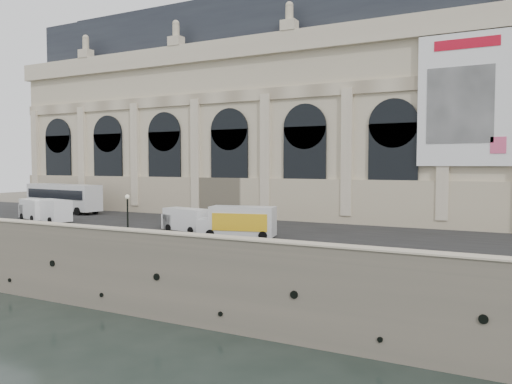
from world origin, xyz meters
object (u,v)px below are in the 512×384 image
van_a (35,209)px  lamp_right (128,217)px  van_b (51,211)px  van_c (184,220)px  bus_left (63,197)px  box_truck (238,222)px

van_a → lamp_right: bearing=-19.0°
van_b → van_c: van_b is taller
van_b → bus_left: bearing=131.6°
van_a → van_b: van_b is taller
van_c → box_truck: (6.79, -1.12, 0.25)m
van_b → lamp_right: lamp_right is taller
van_a → van_b: 3.57m
van_b → lamp_right: (17.44, -6.61, 0.68)m
bus_left → van_b: 11.32m
van_a → lamp_right: (20.96, -7.20, 0.73)m
lamp_right → bus_left: bearing=148.9°
bus_left → box_truck: bearing=-15.7°
van_c → van_a: bearing=179.3°
lamp_right → van_a: bearing=161.0°
box_truck → lamp_right: lamp_right is taller
van_c → lamp_right: 7.06m
box_truck → lamp_right: size_ratio=1.83×
van_c → lamp_right: bearing=-99.3°
bus_left → van_b: size_ratio=2.20×
bus_left → van_a: bearing=-63.1°
bus_left → van_b: bearing=-48.4°
van_c → van_b: bearing=-179.1°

